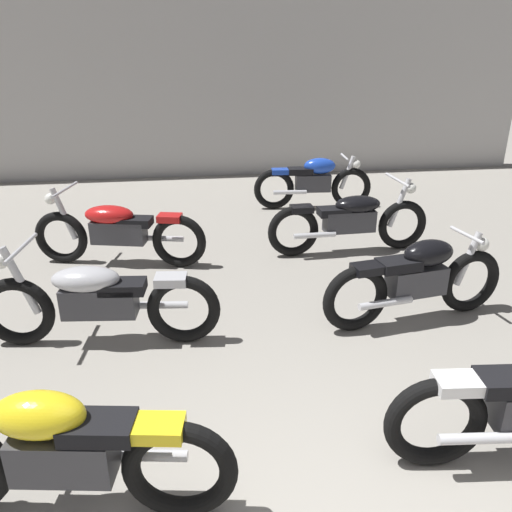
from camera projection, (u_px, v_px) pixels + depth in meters
The scene contains 7 objects.
back_wall at pixel (215, 85), 10.22m from camera, with size 12.97×0.24×3.60m, color #BCBAB7.
motorcycle_left_row_0 at pixel (62, 451), 2.88m from camera, with size 1.96×0.53×0.88m.
motorcycle_left_row_1 at pixel (98, 299), 4.61m from camera, with size 2.17×0.68×0.97m.
motorcycle_left_row_2 at pixel (118, 230), 6.30m from camera, with size 2.14×0.77×0.97m.
motorcycle_right_row_1 at pixel (417, 278), 5.00m from camera, with size 1.96×0.59×0.88m.
motorcycle_right_row_2 at pixel (350, 220), 6.68m from camera, with size 2.17×0.68×0.97m.
motorcycle_right_row_3 at pixel (314, 181), 8.51m from camera, with size 1.97×0.48×0.88m.
Camera 1 is at (-0.68, -1.47, 2.58)m, focal length 35.97 mm.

